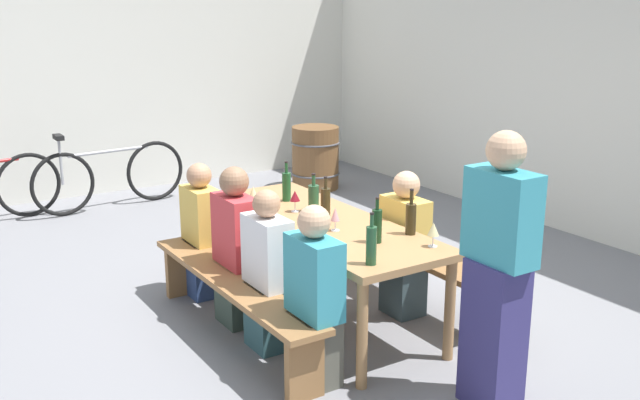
% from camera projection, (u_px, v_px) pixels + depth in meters
% --- Properties ---
extents(ground_plane, '(24.00, 24.00, 0.00)m').
position_uv_depth(ground_plane, '(320.00, 316.00, 5.47)').
color(ground_plane, slate).
extents(back_wall, '(14.00, 0.20, 3.20)m').
position_uv_depth(back_wall, '(623.00, 76.00, 6.77)').
color(back_wall, silver).
rests_on(back_wall, ground).
extents(side_wall, '(0.20, 7.05, 3.20)m').
position_uv_depth(side_wall, '(115.00, 59.00, 8.78)').
color(side_wall, silver).
rests_on(side_wall, ground).
extents(tasting_table, '(2.19, 0.82, 0.75)m').
position_uv_depth(tasting_table, '(320.00, 230.00, 5.29)').
color(tasting_table, '#9E7247').
rests_on(tasting_table, ground).
extents(bench_near, '(2.09, 0.30, 0.45)m').
position_uv_depth(bench_near, '(233.00, 291.00, 5.01)').
color(bench_near, olive).
rests_on(bench_near, ground).
extents(bench_far, '(2.09, 0.30, 0.45)m').
position_uv_depth(bench_far, '(396.00, 254.00, 5.74)').
color(bench_far, olive).
rests_on(bench_far, ground).
extents(wine_bottle_0, '(0.07, 0.07, 0.30)m').
position_uv_depth(wine_bottle_0, '(377.00, 225.00, 4.75)').
color(wine_bottle_0, '#143319').
rests_on(wine_bottle_0, tasting_table).
extents(wine_bottle_1, '(0.08, 0.08, 0.29)m').
position_uv_depth(wine_bottle_1, '(314.00, 197.00, 5.46)').
color(wine_bottle_1, '#234C2D').
rests_on(wine_bottle_1, tasting_table).
extents(wine_bottle_2, '(0.07, 0.07, 0.32)m').
position_uv_depth(wine_bottle_2, '(371.00, 245.00, 4.35)').
color(wine_bottle_2, '#234C2D').
rests_on(wine_bottle_2, tasting_table).
extents(wine_bottle_3, '(0.07, 0.07, 0.32)m').
position_uv_depth(wine_bottle_3, '(287.00, 186.00, 5.75)').
color(wine_bottle_3, '#194723').
rests_on(wine_bottle_3, tasting_table).
extents(wine_bottle_4, '(0.07, 0.07, 0.32)m').
position_uv_depth(wine_bottle_4, '(411.00, 218.00, 4.92)').
color(wine_bottle_4, '#332814').
rests_on(wine_bottle_4, tasting_table).
extents(wine_bottle_5, '(0.07, 0.07, 0.33)m').
position_uv_depth(wine_bottle_5, '(325.00, 204.00, 5.20)').
color(wine_bottle_5, '#332814').
rests_on(wine_bottle_5, tasting_table).
extents(wine_glass_0, '(0.06, 0.06, 0.16)m').
position_uv_depth(wine_glass_0, '(335.00, 215.00, 5.00)').
color(wine_glass_0, silver).
rests_on(wine_glass_0, tasting_table).
extents(wine_glass_1, '(0.08, 0.08, 0.16)m').
position_uv_depth(wine_glass_1, '(295.00, 197.00, 5.45)').
color(wine_glass_1, silver).
rests_on(wine_glass_1, tasting_table).
extents(wine_glass_2, '(0.07, 0.07, 0.16)m').
position_uv_depth(wine_glass_2, '(253.00, 193.00, 5.61)').
color(wine_glass_2, silver).
rests_on(wine_glass_2, tasting_table).
extents(wine_glass_3, '(0.08, 0.08, 0.16)m').
position_uv_depth(wine_glass_3, '(433.00, 230.00, 4.67)').
color(wine_glass_3, silver).
rests_on(wine_glass_3, tasting_table).
extents(seated_guest_near_0, '(0.36, 0.24, 1.08)m').
position_uv_depth(seated_guest_near_0, '(202.00, 234.00, 5.74)').
color(seated_guest_near_0, navy).
rests_on(seated_guest_near_0, ground).
extents(seated_guest_near_1, '(0.40, 0.24, 1.17)m').
position_uv_depth(seated_guest_near_1, '(236.00, 250.00, 5.22)').
color(seated_guest_near_1, '#35453B').
rests_on(seated_guest_near_1, ground).
extents(seated_guest_near_2, '(0.38, 0.24, 1.10)m').
position_uv_depth(seated_guest_near_2, '(268.00, 275.00, 4.85)').
color(seated_guest_near_2, '#2F545A').
rests_on(seated_guest_near_2, ground).
extents(seated_guest_near_3, '(0.39, 0.24, 1.14)m').
position_uv_depth(seated_guest_near_3, '(314.00, 302.00, 4.38)').
color(seated_guest_near_3, '#545348').
rests_on(seated_guest_near_3, ground).
extents(seated_guest_far_0, '(0.37, 0.24, 1.10)m').
position_uv_depth(seated_guest_far_0, '(404.00, 247.00, 5.39)').
color(seated_guest_far_0, '#35474C').
rests_on(seated_guest_far_0, ground).
extents(standing_host, '(0.42, 0.24, 1.62)m').
position_uv_depth(standing_host, '(497.00, 278.00, 4.08)').
color(standing_host, navy).
rests_on(standing_host, ground).
extents(wine_barrel, '(0.62, 0.62, 0.78)m').
position_uv_depth(wine_barrel, '(315.00, 158.00, 9.12)').
color(wine_barrel, brown).
rests_on(wine_barrel, ground).
extents(parked_bicycle_0, '(0.25, 1.78, 0.90)m').
position_uv_depth(parked_bicycle_0, '(109.00, 176.00, 8.24)').
color(parked_bicycle_0, black).
rests_on(parked_bicycle_0, ground).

